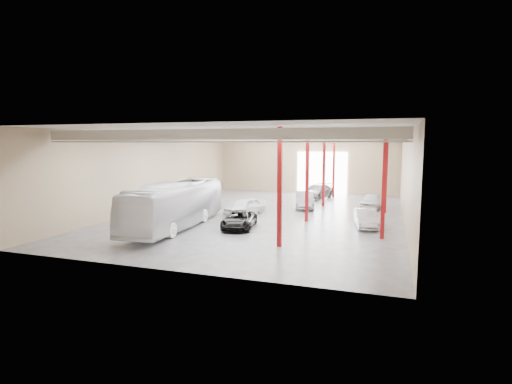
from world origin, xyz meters
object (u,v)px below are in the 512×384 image
Objects in this scene: coach_bus at (176,205)px; car_row_a at (245,206)px; car_row_b at (304,200)px; car_right_near at (366,218)px; car_right_far at (372,201)px; black_sedan at (239,220)px; car_row_c at (317,191)px.

coach_bus is 2.78× the size of car_row_a.
car_row_a is at bearing -141.24° from car_row_b.
car_row_a is at bearing 159.06° from car_right_near.
car_row_a is 0.90× the size of car_row_b.
car_right_far is (0.00, 8.81, 0.05)m from car_right_near.
coach_bus is 2.67× the size of black_sedan.
car_row_b is at bearing 71.96° from car_row_a.
car_right_far is at bearing 41.79° from coach_bus.
car_row_c is at bearing 147.08° from car_right_far.
car_row_c is (-0.04, 6.76, -0.01)m from car_row_b.
car_row_a is 10.22m from car_right_near.
car_row_b is 1.17× the size of car_right_near.
black_sedan is 9.18m from car_right_near.
coach_bus is at bearing -174.64° from black_sedan.
coach_bus reaches higher than car_right_far.
car_right_near is at bearing 15.14° from coach_bus.
black_sedan is 1.05× the size of car_right_far.
car_row_b is 9.32m from car_right_near.
car_row_c is at bearing 91.27° from car_row_a.
car_row_a reaches higher than car_right_far.
car_row_b reaches higher than black_sedan.
car_right_far is at bearing 2.27° from car_row_b.
car_row_c reaches higher than car_right_far.
car_row_b is at bearing 55.07° from coach_bus.
car_row_c is at bearing 103.44° from car_right_near.
car_row_c reaches higher than car_row_a.
black_sedan is 14.83m from car_right_far.
car_right_near is 8.81m from car_right_far.
car_right_far is at bearing 45.42° from black_sedan.
car_right_far reaches higher than black_sedan.
car_right_near is at bearing -83.12° from car_right_far.
coach_bus is 19.62m from car_row_c.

